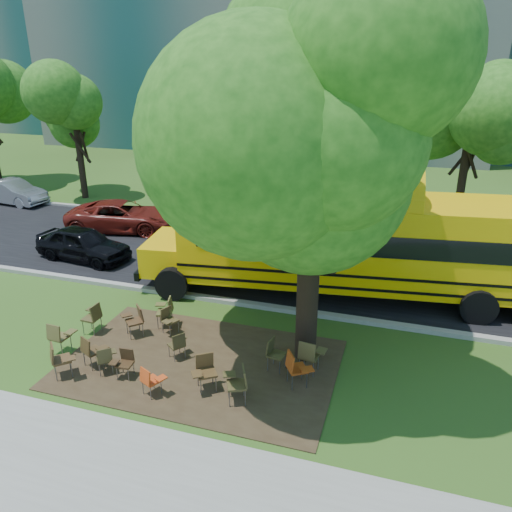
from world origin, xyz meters
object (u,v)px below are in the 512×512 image
(chair_5, at_px, (205,369))
(chair_6, at_px, (239,381))
(chair_3, at_px, (124,360))
(chair_7, at_px, (296,366))
(chair_0, at_px, (59,335))
(chair_9, at_px, (136,318))
(chair_15, at_px, (59,357))
(school_bus, at_px, (366,242))
(chair_2, at_px, (105,357))
(chair_4, at_px, (150,379))
(chair_13, at_px, (310,354))
(bg_car_red, at_px, (122,216))
(chair_8, at_px, (93,315))
(bg_car_silver, at_px, (13,192))
(chair_12, at_px, (274,352))
(black_car, at_px, (83,244))
(chair_11, at_px, (178,343))
(chair_14, at_px, (166,309))
(chair_1, at_px, (91,349))
(main_tree, at_px, (314,140))
(chair_10, at_px, (168,318))

(chair_5, bearing_deg, chair_6, 133.38)
(chair_3, xyz_separation_m, chair_7, (4.14, 0.88, 0.10))
(chair_0, distance_m, chair_9, 2.07)
(chair_9, distance_m, chair_15, 2.50)
(chair_0, height_order, chair_6, chair_0)
(school_bus, height_order, chair_6, school_bus)
(chair_2, distance_m, chair_4, 1.58)
(chair_13, bearing_deg, bg_car_red, 148.98)
(chair_3, height_order, chair_8, chair_8)
(chair_7, height_order, bg_car_silver, bg_car_silver)
(chair_6, bearing_deg, chair_12, -40.93)
(chair_6, bearing_deg, bg_car_silver, 30.44)
(black_car, bearing_deg, chair_2, -134.48)
(chair_9, bearing_deg, chair_12, -141.95)
(bg_car_red, bearing_deg, chair_11, -154.15)
(chair_5, distance_m, chair_15, 3.68)
(chair_11, height_order, chair_14, chair_14)
(chair_1, xyz_separation_m, bg_car_silver, (-13.34, 12.15, 0.11))
(chair_7, bearing_deg, chair_3, -109.82)
(chair_4, bearing_deg, chair_6, 38.26)
(chair_9, height_order, chair_11, chair_9)
(chair_3, bearing_deg, chair_6, 174.23)
(chair_9, xyz_separation_m, bg_car_silver, (-13.59, 10.38, 0.09))
(school_bus, xyz_separation_m, chair_11, (-4.20, -5.34, -1.43))
(chair_11, distance_m, chair_13, 3.45)
(chair_2, bearing_deg, chair_3, -38.00)
(main_tree, distance_m, chair_2, 7.35)
(chair_0, bearing_deg, chair_8, 83.25)
(chair_6, distance_m, chair_9, 4.25)
(chair_0, distance_m, chair_2, 1.76)
(bg_car_silver, bearing_deg, bg_car_red, -98.60)
(chair_7, bearing_deg, school_bus, 138.27)
(chair_0, distance_m, chair_12, 5.78)
(chair_7, distance_m, bg_car_red, 13.85)
(bg_car_red, bearing_deg, chair_3, -161.03)
(school_bus, height_order, chair_9, school_bus)
(chair_15, bearing_deg, chair_8, 148.33)
(main_tree, height_order, chair_10, main_tree)
(school_bus, distance_m, chair_5, 7.14)
(black_car, xyz_separation_m, bg_car_red, (-0.50, 3.65, 0.02))
(chair_10, bearing_deg, chair_14, -123.77)
(chair_1, bearing_deg, chair_5, 25.66)
(chair_5, distance_m, black_car, 10.03)
(chair_15, relative_size, black_car, 0.24)
(chair_2, distance_m, chair_7, 4.75)
(chair_8, relative_size, chair_11, 1.17)
(chair_11, bearing_deg, main_tree, -33.80)
(main_tree, bearing_deg, chair_8, -174.31)
(chair_7, bearing_deg, chair_1, -113.24)
(chair_4, relative_size, bg_car_red, 0.16)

